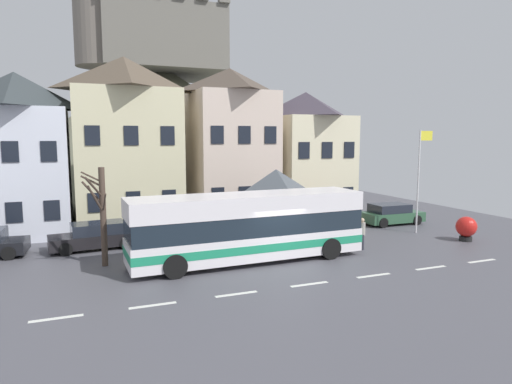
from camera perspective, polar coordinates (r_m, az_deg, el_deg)
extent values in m
cube|color=#4E4D55|center=(19.84, 3.47, -9.71)|extent=(40.00, 60.00, 0.06)
cube|color=silver|center=(15.85, -24.24, -14.56)|extent=(1.60, 0.20, 0.01)
cube|color=silver|center=(15.95, -13.09, -13.97)|extent=(1.60, 0.20, 0.01)
cube|color=silver|center=(16.61, -2.53, -12.94)|extent=(1.60, 0.20, 0.01)
cube|color=silver|center=(17.75, 6.86, -11.66)|extent=(1.60, 0.20, 0.01)
cube|color=silver|center=(19.30, 14.86, -10.31)|extent=(1.60, 0.20, 0.01)
cube|color=silver|center=(21.16, 21.50, -9.03)|extent=(1.60, 0.20, 0.01)
cube|color=silver|center=(23.26, 26.98, -7.88)|extent=(1.60, 0.20, 0.01)
cube|color=silver|center=(29.71, -28.06, 2.30)|extent=(5.47, 6.45, 7.34)
pyramid|color=#32393C|center=(29.77, -28.58, 11.39)|extent=(5.47, 6.45, 2.10)
cube|color=black|center=(26.70, -28.60, -2.30)|extent=(0.80, 0.06, 1.10)
cube|color=black|center=(26.52, -24.69, -2.14)|extent=(0.80, 0.06, 1.10)
cube|color=black|center=(26.42, -29.00, 4.55)|extent=(0.80, 0.06, 1.10)
cube|color=black|center=(26.25, -25.04, 4.75)|extent=(0.80, 0.06, 1.10)
cube|color=beige|center=(29.46, -16.24, 4.03)|extent=(6.20, 6.16, 8.59)
pyramid|color=brown|center=(29.69, -16.60, 14.36)|extent=(6.20, 6.16, 2.08)
cube|color=black|center=(26.44, -19.91, -1.29)|extent=(0.80, 0.06, 1.10)
cube|color=black|center=(26.57, -15.45, -1.09)|extent=(0.80, 0.06, 1.10)
cube|color=black|center=(26.86, -11.07, -0.88)|extent=(0.80, 0.06, 1.10)
cube|color=black|center=(26.20, -20.25, 6.82)|extent=(0.80, 0.06, 1.10)
cube|color=black|center=(26.33, -15.72, 6.99)|extent=(0.80, 0.06, 1.10)
cube|color=black|center=(26.62, -11.25, 7.11)|extent=(0.80, 0.06, 1.10)
cube|color=beige|center=(30.63, -3.32, 4.47)|extent=(5.28, 5.72, 8.68)
pyramid|color=#4F4339|center=(30.84, -3.39, 14.08)|extent=(5.28, 5.72, 1.63)
cube|color=black|center=(27.55, -4.89, -0.54)|extent=(0.80, 0.06, 1.10)
cube|color=black|center=(28.10, -1.45, -0.37)|extent=(0.80, 0.06, 1.10)
cube|color=black|center=(28.75, 1.85, -0.21)|extent=(0.80, 0.06, 1.10)
cube|color=black|center=(27.32, -4.97, 7.33)|extent=(0.80, 0.06, 1.10)
cube|color=black|center=(27.87, -1.47, 7.34)|extent=(0.80, 0.06, 1.10)
cube|color=black|center=(28.53, 1.88, 7.33)|extent=(0.80, 0.06, 1.10)
cube|color=beige|center=(33.25, 6.29, 3.35)|extent=(5.22, 6.29, 7.18)
pyramid|color=#433B47|center=(33.27, 6.40, 11.08)|extent=(5.22, 6.29, 1.79)
cube|color=black|center=(29.83, 6.12, -0.68)|extent=(0.80, 0.06, 1.10)
cube|color=black|center=(30.67, 9.01, -0.51)|extent=(0.80, 0.06, 1.10)
cube|color=black|center=(31.58, 11.73, -0.36)|extent=(0.80, 0.06, 1.10)
cube|color=black|center=(29.58, 6.20, 5.33)|extent=(0.80, 0.06, 1.10)
cube|color=black|center=(30.43, 9.12, 5.33)|extent=(0.80, 0.06, 1.10)
cube|color=black|center=(31.35, 11.87, 5.31)|extent=(0.80, 0.06, 1.10)
cone|color=#60604D|center=(51.26, -12.13, 8.13)|extent=(43.47, 43.47, 13.70)
cube|color=slate|center=(52.25, -12.39, 18.03)|extent=(12.31, 12.31, 6.47)
cylinder|color=#6E655D|center=(48.70, -19.38, 19.19)|extent=(4.89, 4.89, 7.40)
cube|color=white|center=(20.55, -1.01, -6.73)|extent=(10.91, 2.84, 1.09)
cube|color=#1E8C60|center=(20.54, -1.01, -6.58)|extent=(10.93, 2.86, 0.36)
cube|color=#19232D|center=(20.34, -1.01, -3.98)|extent=(10.81, 2.80, 0.92)
cube|color=white|center=(20.19, -1.02, -1.50)|extent=(10.91, 2.84, 0.86)
cube|color=#19232D|center=(22.93, 11.68, -2.88)|extent=(0.13, 2.10, 0.88)
cylinder|color=black|center=(23.25, 6.33, -5.90)|extent=(1.01, 0.31, 1.00)
cylinder|color=black|center=(21.26, 9.55, -7.18)|extent=(1.01, 0.31, 1.00)
cylinder|color=black|center=(20.71, -11.85, -7.61)|extent=(1.01, 0.31, 1.00)
cylinder|color=black|center=(18.45, -10.34, -9.39)|extent=(1.01, 0.31, 1.00)
cylinder|color=#473D33|center=(25.82, -2.28, -2.99)|extent=(0.14, 0.14, 2.40)
cylinder|color=#473D33|center=(27.07, 4.34, -2.54)|extent=(0.14, 0.14, 2.40)
cylinder|color=#473D33|center=(22.78, 0.46, -4.32)|extent=(0.14, 0.14, 2.40)
cylinder|color=#473D33|center=(24.19, 7.75, -3.73)|extent=(0.14, 0.14, 2.40)
pyramid|color=#4B5259|center=(24.63, 2.59, 1.15)|extent=(3.60, 3.60, 1.54)
cube|color=#2E553A|center=(30.73, 17.02, -3.02)|extent=(4.03, 1.89, 0.63)
cube|color=#1E232D|center=(30.52, 16.77, -1.97)|extent=(2.43, 1.65, 0.54)
cylinder|color=black|center=(32.25, 17.92, -2.91)|extent=(0.64, 0.21, 0.64)
cylinder|color=black|center=(30.92, 19.95, -3.41)|extent=(0.64, 0.21, 0.64)
cylinder|color=black|center=(30.68, 14.05, -3.27)|extent=(0.64, 0.21, 0.64)
cylinder|color=black|center=(29.28, 16.01, -3.82)|extent=(0.64, 0.21, 0.64)
cube|color=black|center=(24.32, -20.03, -5.75)|extent=(4.48, 2.16, 0.61)
cube|color=#1E232D|center=(24.23, -19.58, -4.36)|extent=(2.74, 1.78, 0.56)
cylinder|color=black|center=(23.42, -23.23, -6.78)|extent=(0.66, 0.27, 0.64)
cylinder|color=black|center=(25.03, -23.52, -5.94)|extent=(0.66, 0.27, 0.64)
cylinder|color=black|center=(23.78, -16.32, -6.30)|extent=(0.66, 0.27, 0.64)
cylinder|color=black|center=(25.36, -17.05, -5.50)|extent=(0.66, 0.27, 0.64)
cube|color=maroon|center=(27.66, 5.56, -3.78)|extent=(4.57, 2.39, 0.68)
cube|color=#1E232D|center=(27.43, 5.20, -2.58)|extent=(2.81, 1.94, 0.53)
cylinder|color=black|center=(29.22, 6.92, -3.62)|extent=(0.66, 0.28, 0.64)
cylinder|color=black|center=(27.84, 9.04, -4.18)|extent=(0.66, 0.28, 0.64)
cylinder|color=black|center=(27.66, 2.05, -4.18)|extent=(0.66, 0.28, 0.64)
cylinder|color=black|center=(26.19, 4.03, -4.82)|extent=(0.66, 0.28, 0.64)
cylinder|color=black|center=(25.44, -28.37, -6.00)|extent=(0.65, 0.25, 0.64)
cylinder|color=black|center=(23.81, -29.16, -6.89)|extent=(0.65, 0.25, 0.64)
cylinder|color=#2D2D38|center=(23.32, 13.49, -6.28)|extent=(0.17, 0.17, 0.78)
cylinder|color=#2D2D38|center=(23.51, 13.30, -6.17)|extent=(0.17, 0.17, 0.78)
cylinder|color=gray|center=(23.27, 13.44, -4.61)|extent=(0.33, 0.33, 0.67)
sphere|color=#D1AD89|center=(23.19, 13.47, -3.53)|extent=(0.22, 0.22, 0.22)
cylinder|color=#2D2D38|center=(24.96, 12.34, -5.41)|extent=(0.13, 0.13, 0.76)
cylinder|color=#2D2D38|center=(24.76, 12.23, -5.50)|extent=(0.13, 0.13, 0.76)
cylinder|color=black|center=(24.73, 12.32, -3.93)|extent=(0.34, 0.34, 0.68)
sphere|color=#D1AD89|center=(24.65, 12.35, -2.89)|extent=(0.23, 0.23, 0.23)
cube|color=brown|center=(27.55, 2.90, -3.95)|extent=(1.51, 0.45, 0.08)
cube|color=brown|center=(27.71, 2.71, -3.42)|extent=(1.51, 0.06, 0.40)
cube|color=#2D2D33|center=(27.33, 1.61, -4.51)|extent=(0.08, 0.36, 0.45)
cube|color=#2D2D33|center=(27.87, 4.16, -4.30)|extent=(0.08, 0.36, 0.45)
cylinder|color=silver|center=(27.99, 20.08, 1.22)|extent=(0.10, 0.10, 6.13)
cube|color=yellow|center=(28.17, 21.00, 6.76)|extent=(0.90, 0.03, 0.56)
cylinder|color=black|center=(27.25, 25.30, -5.43)|extent=(0.67, 0.67, 0.25)
sphere|color=red|center=(27.12, 25.38, -4.03)|extent=(1.11, 1.11, 1.11)
cylinder|color=#47382D|center=(20.67, -19.00, -3.06)|extent=(0.26, 0.26, 4.39)
cylinder|color=#47382D|center=(20.54, -20.36, 1.82)|extent=(0.88, 0.28, 0.50)
cylinder|color=#47382D|center=(20.23, -19.88, -0.90)|extent=(0.71, 0.73, 1.29)
cylinder|color=#47382D|center=(20.53, -20.24, -0.14)|extent=(0.88, 0.15, 1.09)
cylinder|color=#47382D|center=(20.67, -20.36, 1.30)|extent=(0.91, 0.53, 0.53)
cylinder|color=#47382D|center=(20.01, -20.05, 0.53)|extent=(0.78, 1.03, 1.02)
cylinder|color=#47382D|center=(20.08, -18.88, -1.33)|extent=(0.16, 1.04, 0.94)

